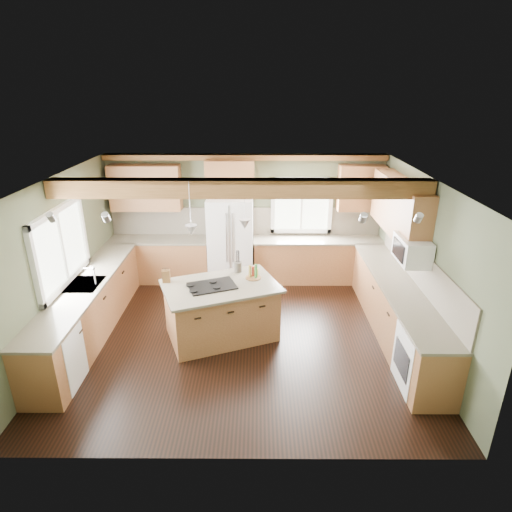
{
  "coord_description": "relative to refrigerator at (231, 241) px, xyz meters",
  "views": [
    {
      "loc": [
        0.26,
        -6.06,
        3.87
      ],
      "look_at": [
        0.22,
        0.3,
        1.3
      ],
      "focal_mm": 30.0,
      "sensor_mm": 36.0,
      "label": 1
    }
  ],
  "objects": [
    {
      "name": "faucet",
      "position": [
        -2.02,
        -2.07,
        0.15
      ],
      "size": [
        0.02,
        0.02,
        0.28
      ],
      "primitive_type": "cylinder",
      "color": "#B2B2B7",
      "rests_on": "sink"
    },
    {
      "name": "base_cab_left",
      "position": [
        -2.2,
        -2.07,
        -0.46
      ],
      "size": [
        0.6,
        3.7,
        0.88
      ],
      "primitive_type": "cube",
      "color": "brown",
      "rests_on": "floor"
    },
    {
      "name": "dishwasher",
      "position": [
        -2.19,
        -3.37,
        -0.47
      ],
      "size": [
        0.6,
        0.6,
        0.84
      ],
      "primitive_type": "cube",
      "color": "white",
      "rests_on": "floor"
    },
    {
      "name": "backsplash_right",
      "position": [
        3.08,
        -2.07,
        0.31
      ],
      "size": [
        0.03,
        3.7,
        0.58
      ],
      "primitive_type": "cube",
      "color": "brown",
      "rests_on": "wall_right"
    },
    {
      "name": "ceiling",
      "position": [
        0.3,
        -2.12,
        1.7
      ],
      "size": [
        5.6,
        5.6,
        0.0
      ],
      "primitive_type": "plane",
      "rotation": [
        3.14,
        0.0,
        0.0
      ],
      "color": "silver",
      "rests_on": "wall_back"
    },
    {
      "name": "sink",
      "position": [
        -2.2,
        -2.07,
        0.01
      ],
      "size": [
        0.5,
        0.65,
        0.03
      ],
      "primitive_type": "cube",
      "color": "#262628",
      "rests_on": "counter_left"
    },
    {
      "name": "base_cab_back_right",
      "position": [
        1.79,
        0.08,
        -0.46
      ],
      "size": [
        2.62,
        0.6,
        0.88
      ],
      "primitive_type": "cube",
      "color": "brown",
      "rests_on": "floor"
    },
    {
      "name": "counter_back_right",
      "position": [
        1.79,
        0.08,
        0.0
      ],
      "size": [
        2.66,
        0.64,
        0.04
      ],
      "primitive_type": "cube",
      "color": "#4E4739",
      "rests_on": "base_cab_back_right"
    },
    {
      "name": "refrigerator",
      "position": [
        0.0,
        0.0,
        0.0
      ],
      "size": [
        0.9,
        0.74,
        1.8
      ],
      "primitive_type": "cube",
      "color": "silver",
      "rests_on": "floor"
    },
    {
      "name": "wall_left",
      "position": [
        -2.5,
        -2.12,
        0.4
      ],
      "size": [
        0.0,
        5.0,
        5.0
      ],
      "primitive_type": "plane",
      "rotation": [
        1.57,
        0.0,
        1.57
      ],
      "color": "#4E583E",
      "rests_on": "ground"
    },
    {
      "name": "ceiling_beam",
      "position": [
        0.3,
        -2.1,
        1.57
      ],
      "size": [
        5.55,
        0.26,
        0.26
      ],
      "primitive_type": "cube",
      "color": "#543518",
      "rests_on": "ceiling"
    },
    {
      "name": "floor",
      "position": [
        0.3,
        -2.12,
        -0.9
      ],
      "size": [
        5.6,
        5.6,
        0.0
      ],
      "primitive_type": "plane",
      "color": "black",
      "rests_on": "ground"
    },
    {
      "name": "backsplash_back",
      "position": [
        0.3,
        0.36,
        0.31
      ],
      "size": [
        5.58,
        0.03,
        0.58
      ],
      "primitive_type": "cube",
      "color": "brown",
      "rests_on": "wall_back"
    },
    {
      "name": "island",
      "position": [
        -0.04,
        -2.1,
        -0.46
      ],
      "size": [
        1.91,
        1.55,
        0.88
      ],
      "primitive_type": "cube",
      "rotation": [
        0.0,
        0.0,
        0.37
      ],
      "color": "brown",
      "rests_on": "floor"
    },
    {
      "name": "upper_cab_over_fridge",
      "position": [
        -0.0,
        0.21,
        1.25
      ],
      "size": [
        0.96,
        0.35,
        0.7
      ],
      "primitive_type": "cube",
      "color": "brown",
      "rests_on": "wall_back"
    },
    {
      "name": "counter_back_left",
      "position": [
        -1.49,
        0.08,
        0.0
      ],
      "size": [
        2.06,
        0.64,
        0.04
      ],
      "primitive_type": "cube",
      "color": "#4E4739",
      "rests_on": "base_cab_back_left"
    },
    {
      "name": "pendant_right",
      "position": [
        0.35,
        -1.95,
        0.98
      ],
      "size": [
        0.18,
        0.18,
        0.16
      ],
      "primitive_type": "cone",
      "rotation": [
        3.14,
        0.0,
        0.0
      ],
      "color": "#B2B2B7",
      "rests_on": "ceiling"
    },
    {
      "name": "counter_left",
      "position": [
        -2.2,
        -2.07,
        0.0
      ],
      "size": [
        0.64,
        3.74,
        0.04
      ],
      "primitive_type": "cube",
      "color": "#4E4739",
      "rests_on": "base_cab_left"
    },
    {
      "name": "upper_cab_back_corner",
      "position": [
        2.6,
        0.21,
        1.05
      ],
      "size": [
        0.9,
        0.35,
        0.9
      ],
      "primitive_type": "cube",
      "color": "brown",
      "rests_on": "wall_back"
    },
    {
      "name": "wall_back",
      "position": [
        0.3,
        0.38,
        0.4
      ],
      "size": [
        5.6,
        0.0,
        5.6
      ],
      "primitive_type": "plane",
      "rotation": [
        1.57,
        0.0,
        0.0
      ],
      "color": "#4E583E",
      "rests_on": "ground"
    },
    {
      "name": "window_left",
      "position": [
        -2.48,
        -2.07,
        0.65
      ],
      "size": [
        0.04,
        1.6,
        1.05
      ],
      "primitive_type": "cube",
      "color": "white",
      "rests_on": "wall_left"
    },
    {
      "name": "knife_block",
      "position": [
        -0.91,
        -1.99,
        0.12
      ],
      "size": [
        0.13,
        0.11,
        0.21
      ],
      "primitive_type": "cube",
      "rotation": [
        0.0,
        0.0,
        0.12
      ],
      "color": "#582D1A",
      "rests_on": "island_top"
    },
    {
      "name": "window_back",
      "position": [
        1.45,
        0.36,
        0.65
      ],
      "size": [
        1.1,
        0.04,
        1.0
      ],
      "primitive_type": "cube",
      "color": "white",
      "rests_on": "wall_back"
    },
    {
      "name": "bottle_tray",
      "position": [
        0.48,
        -1.83,
        0.14
      ],
      "size": [
        0.36,
        0.36,
        0.24
      ],
      "primitive_type": null,
      "rotation": [
        0.0,
        0.0,
        0.59
      ],
      "color": "brown",
      "rests_on": "island_top"
    },
    {
      "name": "pendant_left",
      "position": [
        -0.42,
        -2.25,
        0.98
      ],
      "size": [
        0.18,
        0.18,
        0.16
      ],
      "primitive_type": "cone",
      "rotation": [
        3.14,
        0.0,
        0.0
      ],
      "color": "#B2B2B7",
      "rests_on": "ceiling"
    },
    {
      "name": "upper_cab_back_left",
      "position": [
        -1.69,
        0.21,
        1.05
      ],
      "size": [
        1.4,
        0.35,
        0.9
      ],
      "primitive_type": "cube",
      "color": "brown",
      "rests_on": "wall_back"
    },
    {
      "name": "island_top",
      "position": [
        -0.04,
        -2.1,
        0.0
      ],
      "size": [
        2.06,
        1.69,
        0.04
      ],
      "primitive_type": "cube",
      "rotation": [
        0.0,
        0.0,
        0.37
      ],
      "color": "#4E4739",
      "rests_on": "island"
    },
    {
      "name": "base_cab_back_left",
      "position": [
        -1.49,
        0.08,
        -0.46
      ],
      "size": [
        2.02,
        0.6,
        0.88
      ],
      "primitive_type": "cube",
      "color": "brown",
      "rests_on": "floor"
    },
    {
      "name": "upper_cab_right",
      "position": [
        2.92,
        -1.22,
        1.05
      ],
      "size": [
        0.35,
        2.2,
        0.9
      ],
      "primitive_type": "cube",
      "color": "brown",
      "rests_on": "wall_right"
    },
    {
      "name": "cooktop",
      "position": [
        -0.16,
        -2.15,
        0.03
      ],
      "size": [
        0.84,
        0.71,
        0.02
      ],
      "primitive_type": "cube",
      "rotation": [
        0.0,
        0.0,
        0.37
      ],
      "color": "black",
      "rests_on": "island_top"
    },
    {
      "name": "soffit_trim",
      "position": [
        0.3,
        0.28,
        1.64
      ],
      "size": [
        5.55,
        0.2,
        0.1
      ],
      "primitive_type": "cube",
      "color": "#543518",
      "rests_on": "ceiling"
    },
    {
      "name": "base_cab_right",
      "position": [
        2.8,
        -2.07,
        -0.46
      ],
      "size": [
        0.6,
        3.7,
        0.88
      ],
      "primitive_type": "cube",
      "color": "brown",
      "rests_on": "floor"
    },
    {
      "name": "utensil_crock",
      "position": [
        0.22,
        -1.57,
        0.11
      ],
      "size": [
        0.17,
        0.17,
        0.17
      ],
      "primitive_type": "cylinder",
      "rotation": [
        0.0,
        0.0,
        0.36
      ],
      "color": "#3D3431",
      "rests_on": "island_top"
    },
    {
      "name": "oven",
      "position": [
        2.79,
        -3.37,
        -0.47
      ],
      "size": [
        0.6,
        0.72,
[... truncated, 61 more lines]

